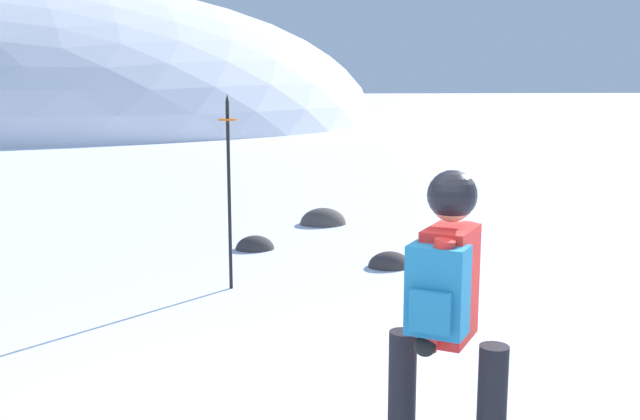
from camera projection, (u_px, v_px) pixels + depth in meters
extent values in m
ellipsoid|color=white|center=(24.00, 122.00, 40.19)|extent=(38.65, 34.78, 15.07)
cylinder|color=black|center=(402.00, 405.00, 3.90)|extent=(0.15, 0.15, 0.82)
cube|color=red|center=(449.00, 284.00, 3.67)|extent=(0.38, 0.42, 0.58)
cylinder|color=red|center=(436.00, 296.00, 3.47)|extent=(0.20, 0.18, 0.57)
cylinder|color=red|center=(462.00, 273.00, 3.87)|extent=(0.20, 0.18, 0.57)
sphere|color=black|center=(425.00, 346.00, 3.51)|extent=(0.11, 0.11, 0.11)
sphere|color=black|center=(454.00, 316.00, 3.95)|extent=(0.11, 0.11, 0.11)
cube|color=teal|center=(438.00, 290.00, 3.49)|extent=(0.33, 0.30, 0.44)
cube|color=teal|center=(431.00, 312.00, 3.42)|extent=(0.20, 0.16, 0.20)
sphere|color=tan|center=(452.00, 201.00, 3.60)|extent=(0.21, 0.21, 0.21)
sphere|color=black|center=(452.00, 195.00, 3.59)|extent=(0.25, 0.25, 0.25)
cube|color=navy|center=(459.00, 197.00, 3.71)|extent=(0.16, 0.12, 0.08)
cylinder|color=black|center=(229.00, 197.00, 7.50)|extent=(0.04, 0.04, 1.95)
cylinder|color=orange|center=(228.00, 120.00, 7.36)|extent=(0.20, 0.20, 0.02)
cone|color=black|center=(227.00, 98.00, 7.32)|extent=(0.04, 0.04, 0.08)
ellipsoid|color=#4C4742|center=(323.00, 224.00, 11.17)|extent=(0.71, 0.60, 0.50)
ellipsoid|color=#383333|center=(255.00, 249.00, 9.48)|extent=(0.51, 0.43, 0.35)
ellipsoid|color=#383333|center=(390.00, 267.00, 8.57)|extent=(0.51, 0.44, 0.36)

